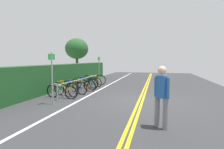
% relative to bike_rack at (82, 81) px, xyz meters
% --- Properties ---
extents(ground_plane, '(37.03, 10.53, 0.05)m').
position_rel_bike_rack_xyz_m(ground_plane, '(-1.95, -3.74, -0.57)').
color(ground_plane, '#353538').
extents(centre_line_yellow_inner, '(33.32, 0.10, 0.00)m').
position_rel_bike_rack_xyz_m(centre_line_yellow_inner, '(-1.95, -3.82, -0.54)').
color(centre_line_yellow_inner, gold).
rests_on(centre_line_yellow_inner, ground_plane).
extents(centre_line_yellow_outer, '(33.32, 0.10, 0.00)m').
position_rel_bike_rack_xyz_m(centre_line_yellow_outer, '(-1.95, -3.66, -0.54)').
color(centre_line_yellow_outer, gold).
rests_on(centre_line_yellow_outer, ground_plane).
extents(bike_lane_stripe_white, '(33.32, 0.12, 0.00)m').
position_rel_bike_rack_xyz_m(bike_lane_stripe_white, '(-1.95, -0.99, -0.54)').
color(bike_lane_stripe_white, white).
rests_on(bike_lane_stripe_white, ground_plane).
extents(bike_rack, '(5.76, 0.05, 0.72)m').
position_rel_bike_rack_xyz_m(bike_rack, '(0.00, 0.00, 0.00)').
color(bike_rack, '#9EA0A5').
rests_on(bike_rack, ground_plane).
extents(bicycle_0, '(0.46, 1.74, 0.71)m').
position_rel_bike_rack_xyz_m(bicycle_0, '(-2.34, 0.07, -0.21)').
color(bicycle_0, black).
rests_on(bicycle_0, ground_plane).
extents(bicycle_1, '(0.68, 1.71, 0.78)m').
position_rel_bike_rack_xyz_m(bicycle_1, '(-1.76, 0.15, -0.18)').
color(bicycle_1, black).
rests_on(bicycle_1, ground_plane).
extents(bicycle_2, '(0.63, 1.71, 0.76)m').
position_rel_bike_rack_xyz_m(bicycle_2, '(-1.07, -0.01, -0.19)').
color(bicycle_2, black).
rests_on(bicycle_2, ground_plane).
extents(bicycle_3, '(0.67, 1.62, 0.72)m').
position_rel_bike_rack_xyz_m(bicycle_3, '(-0.41, -0.14, -0.21)').
color(bicycle_3, black).
rests_on(bicycle_3, ground_plane).
extents(bicycle_4, '(0.46, 1.80, 0.73)m').
position_rel_bike_rack_xyz_m(bicycle_4, '(0.41, 0.02, -0.20)').
color(bicycle_4, black).
rests_on(bicycle_4, ground_plane).
extents(bicycle_5, '(0.46, 1.75, 0.78)m').
position_rel_bike_rack_xyz_m(bicycle_5, '(1.02, 0.10, -0.18)').
color(bicycle_5, black).
rests_on(bicycle_5, ground_plane).
extents(bicycle_6, '(0.62, 1.58, 0.68)m').
position_rel_bike_rack_xyz_m(bicycle_6, '(1.68, -0.04, -0.23)').
color(bicycle_6, black).
rests_on(bicycle_6, ground_plane).
extents(bicycle_7, '(0.65, 1.66, 0.79)m').
position_rel_bike_rack_xyz_m(bicycle_7, '(2.41, 0.06, -0.18)').
color(bicycle_7, black).
rests_on(bicycle_7, ground_plane).
extents(pedestrian, '(0.35, 0.39, 1.71)m').
position_rel_bike_rack_xyz_m(pedestrian, '(-5.22, -4.55, 0.44)').
color(pedestrian, slate).
rests_on(pedestrian, ground_plane).
extents(sign_post_near, '(0.36, 0.08, 2.17)m').
position_rel_bike_rack_xyz_m(sign_post_near, '(-3.56, -0.20, 0.76)').
color(sign_post_near, gray).
rests_on(sign_post_near, ground_plane).
extents(sign_post_far, '(0.36, 0.07, 2.13)m').
position_rel_bike_rack_xyz_m(sign_post_far, '(3.58, 0.05, 0.74)').
color(sign_post_far, gray).
rests_on(sign_post_far, ground_plane).
extents(hedge_backdrop, '(14.71, 0.97, 1.56)m').
position_rel_bike_rack_xyz_m(hedge_backdrop, '(1.50, 1.80, 0.23)').
color(hedge_backdrop, '#1C4C21').
rests_on(hedge_backdrop, ground_plane).
extents(tree_mid, '(2.42, 2.42, 4.11)m').
position_rel_bike_rack_xyz_m(tree_mid, '(7.62, 3.80, 2.46)').
color(tree_mid, brown).
rests_on(tree_mid, ground_plane).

